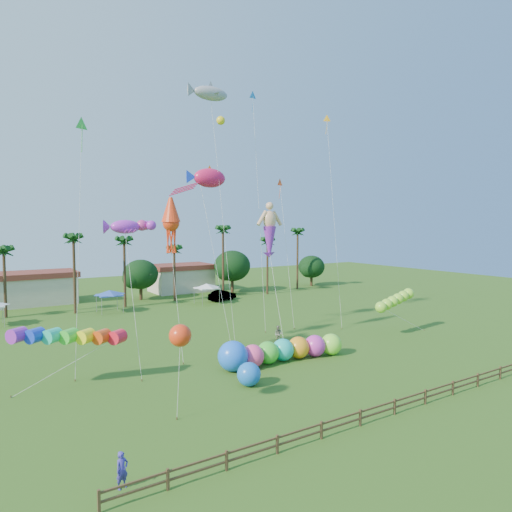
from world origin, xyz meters
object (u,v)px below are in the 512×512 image
caterpillar_inflatable (278,351)px  car_b (222,295)px  blue_ball (249,374)px  spectator_b (278,334)px  spectator_a (122,470)px

caterpillar_inflatable → car_b: bearing=73.6°
car_b → caterpillar_inflatable: size_ratio=0.40×
caterpillar_inflatable → blue_ball: bearing=-142.0°
car_b → spectator_b: 26.43m
spectator_b → caterpillar_inflatable: (-3.98, -5.47, 0.19)m
car_b → blue_ball: bearing=133.9°
caterpillar_inflatable → spectator_a: bearing=-141.9°
blue_ball → caterpillar_inflatable: bearing=34.1°
car_b → blue_ball: blue_ball is taller
spectator_a → blue_ball: (11.67, 7.95, 0.04)m
spectator_a → car_b: bearing=36.9°
spectator_b → blue_ball: size_ratio=0.96×
spectator_a → blue_ball: size_ratio=0.96×
spectator_b → caterpillar_inflatable: caterpillar_inflatable is taller
spectator_b → blue_ball: bearing=-74.5°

